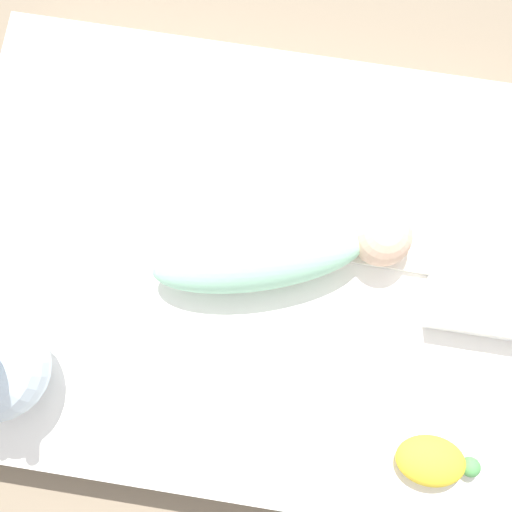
# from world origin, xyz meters

# --- Properties ---
(ground_plane) EXTENTS (12.00, 12.00, 0.00)m
(ground_plane) POSITION_xyz_m (0.00, 0.00, 0.00)
(ground_plane) COLOR #7A6B56
(bed_mattress) EXTENTS (1.36, 1.04, 0.14)m
(bed_mattress) POSITION_xyz_m (0.00, 0.00, 0.07)
(bed_mattress) COLOR white
(bed_mattress) RESTS_ON ground_plane
(burp_cloth) EXTENTS (0.23, 0.16, 0.02)m
(burp_cloth) POSITION_xyz_m (0.28, 0.11, 0.15)
(burp_cloth) COLOR white
(burp_cloth) RESTS_ON bed_mattress
(swaddled_baby) EXTENTS (0.57, 0.29, 0.13)m
(swaddled_baby) POSITION_xyz_m (0.06, 0.02, 0.21)
(swaddled_baby) COLOR #99D6B2
(swaddled_baby) RESTS_ON bed_mattress
(pillow) EXTENTS (0.32, 0.33, 0.07)m
(pillow) POSITION_xyz_m (0.55, 0.07, 0.18)
(pillow) COLOR white
(pillow) RESTS_ON bed_mattress
(turtle_plush) EXTENTS (0.18, 0.10, 0.07)m
(turtle_plush) POSITION_xyz_m (0.44, -0.37, 0.18)
(turtle_plush) COLOR yellow
(turtle_plush) RESTS_ON bed_mattress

